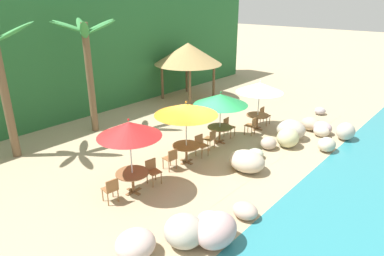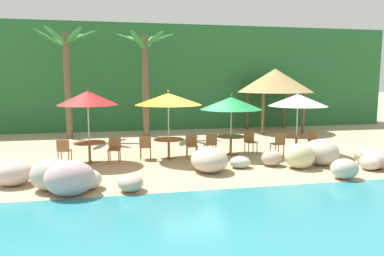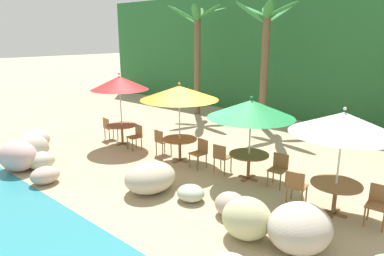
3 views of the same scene
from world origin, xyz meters
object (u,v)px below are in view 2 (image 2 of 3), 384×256
at_px(chair_orange_seaward, 192,144).
at_px(umbrella_green, 231,103).
at_px(umbrella_red, 88,98).
at_px(dining_table_red, 89,146).
at_px(chair_green_seaward, 250,141).
at_px(dining_table_white, 296,139).
at_px(chair_green_inland, 211,143).
at_px(umbrella_white, 298,100).
at_px(chair_red_seaward, 114,148).
at_px(chair_white_inland, 279,143).
at_px(chair_white_seaward, 314,140).
at_px(palm_tree_second, 145,67).
at_px(chair_orange_inland, 145,146).
at_px(dining_table_green, 231,139).
at_px(umbrella_orange, 168,99).
at_px(chair_red_inland, 64,149).
at_px(palapa_hut, 275,81).
at_px(dining_table_orange, 169,142).
at_px(palm_tree_nearest, 67,65).

relative_size(chair_orange_seaward, umbrella_green, 0.37).
xyz_separation_m(umbrella_red, dining_table_red, (0.00, -0.00, -1.66)).
distance_m(chair_green_seaward, dining_table_white, 1.78).
relative_size(chair_green_seaward, chair_green_inland, 1.00).
bearing_deg(chair_green_seaward, umbrella_white, -18.70).
distance_m(chair_red_seaward, chair_white_inland, 6.10).
relative_size(dining_table_red, chair_white_seaward, 1.26).
bearing_deg(dining_table_white, palm_tree_second, 132.14).
bearing_deg(chair_orange_inland, dining_table_green, 3.39).
xyz_separation_m(umbrella_orange, chair_white_seaward, (5.82, -0.09, -1.69)).
xyz_separation_m(umbrella_orange, umbrella_white, (4.97, -0.22, -0.08)).
distance_m(chair_orange_inland, palm_tree_second, 6.45).
bearing_deg(umbrella_orange, chair_white_seaward, -0.84).
xyz_separation_m(dining_table_red, chair_red_inland, (-0.85, 0.02, -0.10)).
distance_m(umbrella_red, palm_tree_second, 6.42).
relative_size(chair_orange_seaward, chair_green_inland, 1.00).
xyz_separation_m(umbrella_orange, chair_green_inland, (1.60, 0.05, -1.69)).
xyz_separation_m(chair_green_inland, palapa_hut, (5.20, 5.90, 2.31)).
height_order(chair_white_inland, palapa_hut, palapa_hut).
height_order(dining_table_white, palm_tree_second, palm_tree_second).
height_order(dining_table_red, umbrella_orange, umbrella_orange).
distance_m(umbrella_green, umbrella_white, 2.56).
height_order(chair_red_inland, umbrella_orange, umbrella_orange).
xyz_separation_m(chair_orange_seaward, chair_white_seaward, (4.96, -0.08, 0.00)).
xyz_separation_m(umbrella_orange, chair_orange_seaward, (0.85, -0.01, -1.69)).
xyz_separation_m(chair_orange_seaward, palm_tree_second, (-1.22, 5.68, 3.03)).
relative_size(dining_table_orange, chair_white_inland, 1.26).
bearing_deg(palapa_hut, dining_table_white, -106.57).
bearing_deg(umbrella_white, chair_green_seaward, 161.30).
bearing_deg(umbrella_orange, umbrella_green, 4.68).
height_order(umbrella_green, chair_white_inland, umbrella_green).
bearing_deg(umbrella_white, palm_tree_nearest, 147.18).
bearing_deg(chair_red_inland, chair_green_inland, 1.63).
xyz_separation_m(chair_green_inland, chair_white_seaward, (4.21, -0.14, 0.00)).
distance_m(chair_red_inland, dining_table_green, 6.11).
height_order(dining_table_white, palm_tree_nearest, palm_tree_nearest).
height_order(chair_red_seaward, chair_green_seaward, same).
xyz_separation_m(palm_tree_nearest, palapa_hut, (10.94, 0.29, -0.77)).
bearing_deg(chair_white_inland, umbrella_white, 13.19).
distance_m(chair_red_seaward, dining_table_white, 6.93).
height_order(chair_orange_seaward, umbrella_white, umbrella_white).
bearing_deg(palm_tree_nearest, chair_green_inland, -44.31).
bearing_deg(palm_tree_nearest, umbrella_white, -32.82).
xyz_separation_m(chair_red_inland, palm_tree_second, (3.30, 5.77, 3.03)).
relative_size(dining_table_green, chair_green_inland, 1.26).
relative_size(chair_white_seaward, palm_tree_nearest, 0.16).
bearing_deg(palm_tree_second, umbrella_white, -47.86).
xyz_separation_m(dining_table_green, palapa_hut, (4.36, 5.75, 2.21)).
distance_m(chair_orange_seaward, chair_green_seaward, 2.46).
distance_m(umbrella_green, palm_tree_nearest, 8.69).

